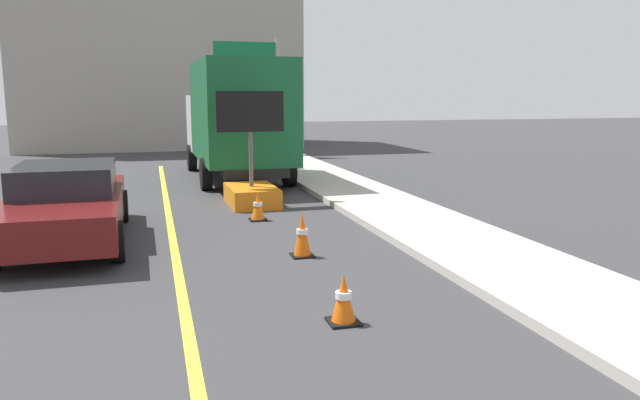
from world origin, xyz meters
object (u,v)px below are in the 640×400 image
(arrow_board_trailer, at_px, (251,185))
(traffic_cone_curbside, at_px, (258,206))
(pickup_car, at_px, (66,203))
(traffic_cone_mid_lane, at_px, (344,299))
(traffic_cone_far_lane, at_px, (302,235))
(highway_guide_sign, at_px, (260,76))
(box_truck, at_px, (237,118))

(arrow_board_trailer, height_order, traffic_cone_curbside, arrow_board_trailer)
(pickup_car, distance_m, traffic_cone_mid_lane, 6.24)
(traffic_cone_mid_lane, relative_size, traffic_cone_far_lane, 0.80)
(pickup_car, height_order, traffic_cone_curbside, pickup_car)
(pickup_car, xyz_separation_m, traffic_cone_curbside, (3.61, 0.96, -0.40))
(highway_guide_sign, relative_size, traffic_cone_mid_lane, 8.51)
(traffic_cone_mid_lane, xyz_separation_m, traffic_cone_curbside, (0.05, 6.07, 0.01))
(highway_guide_sign, bearing_deg, traffic_cone_curbside, -100.31)
(box_truck, xyz_separation_m, traffic_cone_curbside, (-0.48, -6.41, -1.62))
(traffic_cone_mid_lane, xyz_separation_m, traffic_cone_far_lane, (0.25, 2.99, 0.07))
(arrow_board_trailer, relative_size, traffic_cone_mid_lane, 4.60)
(pickup_car, relative_size, traffic_cone_mid_lane, 8.37)
(highway_guide_sign, distance_m, traffic_cone_curbside, 14.01)
(pickup_car, distance_m, traffic_cone_far_lane, 4.38)
(highway_guide_sign, height_order, traffic_cone_mid_lane, highway_guide_sign)
(pickup_car, distance_m, traffic_cone_curbside, 3.76)
(box_truck, xyz_separation_m, highway_guide_sign, (1.97, 7.02, 1.51))
(arrow_board_trailer, xyz_separation_m, box_truck, (0.31, 4.57, 1.43))
(box_truck, height_order, traffic_cone_mid_lane, box_truck)
(arrow_board_trailer, distance_m, highway_guide_sign, 12.17)
(arrow_board_trailer, xyz_separation_m, traffic_cone_far_lane, (0.03, -4.93, -0.12))
(traffic_cone_far_lane, relative_size, traffic_cone_curbside, 1.22)
(traffic_cone_far_lane, bearing_deg, traffic_cone_curbside, 93.72)
(arrow_board_trailer, distance_m, box_truck, 4.80)
(arrow_board_trailer, bearing_deg, traffic_cone_curbside, -95.20)
(traffic_cone_far_lane, xyz_separation_m, traffic_cone_curbside, (-0.20, 3.08, -0.06))
(pickup_car, xyz_separation_m, traffic_cone_mid_lane, (3.56, -5.11, -0.41))
(traffic_cone_mid_lane, bearing_deg, arrow_board_trailer, 88.42)
(arrow_board_trailer, distance_m, pickup_car, 4.71)
(pickup_car, height_order, traffic_cone_mid_lane, pickup_car)
(box_truck, distance_m, traffic_cone_far_lane, 9.62)
(traffic_cone_far_lane, bearing_deg, box_truck, 88.34)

